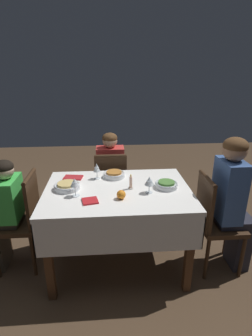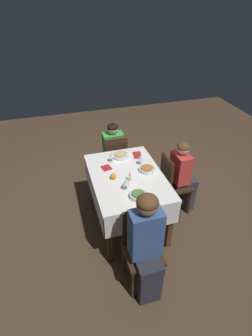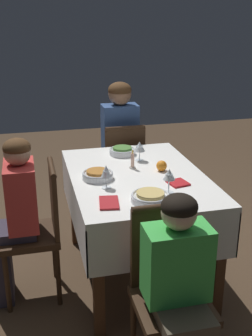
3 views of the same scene
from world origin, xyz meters
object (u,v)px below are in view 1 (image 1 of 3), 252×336
dining_table (118,201)px  napkin_spare_side (73,177)px  bowl_west (67,186)px  person_adult_denim (233,199)px  person_child_red (110,173)px  wine_glass_west (75,183)px  napkin_red_folded (90,201)px  bowl_north (114,174)px  candle_centerpiece (131,183)px  chair_east (214,219)px  person_child_green (4,211)px  orange_fruit (121,195)px  bowl_east (166,184)px  chair_north (111,186)px  chair_west (23,217)px  wine_glass_north (97,168)px  wine_glass_east (149,181)px

dining_table → napkin_spare_side: bearing=146.3°
napkin_spare_side → bowl_west: bearing=-96.0°
person_adult_denim → person_child_red: 1.35m
dining_table → wine_glass_west: wine_glass_west is taller
napkin_spare_side → napkin_red_folded: bearing=-69.1°
bowl_north → candle_centerpiece: 0.29m
dining_table → chair_east: (0.83, -0.10, -0.16)m
wine_glass_west → napkin_red_folded: 0.19m
person_child_green → napkin_spare_side: 0.65m
bowl_north → napkin_red_folded: size_ratio=1.43×
bowl_west → bowl_north: (0.40, 0.23, 0.00)m
orange_fruit → person_adult_denim: bearing=4.7°
bowl_east → napkin_red_folded: 0.67m
chair_east → bowl_north: bearing=67.1°
chair_north → napkin_spare_side: size_ratio=4.89×
bowl_west → bowl_east: bearing=-2.1°
wine_glass_west → orange_fruit: 0.37m
person_child_red → chair_west: bearing=43.4°
person_adult_denim → bowl_west: (-1.39, 0.13, 0.11)m
person_child_green → person_child_red: 1.19m
bowl_west → bowl_north: same height
dining_table → person_child_red: bearing=93.3°
person_child_red → napkin_red_folded: bearing=80.2°
wine_glass_north → bowl_north: bearing=9.2°
dining_table → wine_glass_east: size_ratio=8.71×
orange_fruit → chair_north: bearing=94.7°
person_child_red → bowl_north: person_child_red is taller
bowl_east → chair_west: bearing=177.5°
person_adult_denim → wine_glass_north: size_ratio=8.34×
person_child_green → wine_glass_north: 0.88m
chair_west → chair_north: same height
chair_east → bowl_north: (-0.85, 0.36, 0.30)m
bowl_north → napkin_spare_side: bowl_north is taller
chair_west → napkin_red_folded: bearing=66.9°
chair_north → orange_fruit: chair_north is taller
wine_glass_east → chair_east: bearing=-1.0°
napkin_red_folded → bowl_north: bearing=66.9°
person_child_green → napkin_spare_side: size_ratio=5.61×
bowl_north → bowl_west: bearing=-150.6°
dining_table → napkin_spare_side: 0.49m
wine_glass_north → candle_centerpiece: (0.29, -0.24, -0.05)m
chair_east → wine_glass_north: size_ratio=6.13×
bowl_west → wine_glass_west: wine_glass_west is taller
dining_table → chair_north: bearing=94.1°
person_child_green → candle_centerpiece: (1.09, -0.06, 0.25)m
dining_table → bowl_west: size_ratio=5.64×
wine_glass_east → napkin_spare_side: bearing=151.6°
napkin_red_folded → chair_north: bearing=78.6°
dining_table → bowl_north: bowl_north is taller
person_child_red → bowl_north: size_ratio=5.48×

